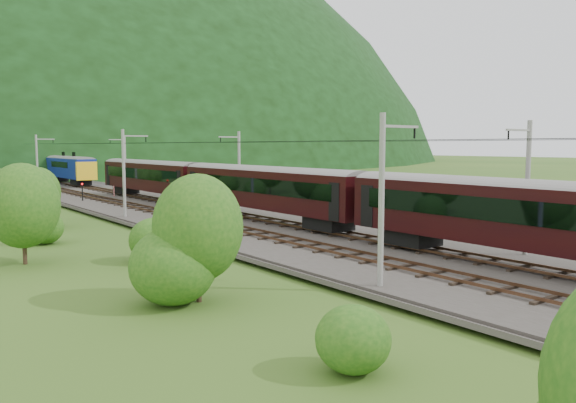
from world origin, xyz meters
TOP-DOWN VIEW (x-y plane):
  - ground at (0.00, 0.00)m, footprint 600.00×600.00m
  - railbed at (0.00, 10.00)m, footprint 14.00×220.00m
  - track_left at (-2.40, 10.00)m, footprint 2.40×220.00m
  - track_right at (2.40, 10.00)m, footprint 2.40×220.00m
  - catenary_left at (-6.12, 32.00)m, footprint 2.54×192.28m
  - catenary_right at (6.12, 32.00)m, footprint 2.54×192.28m
  - overhead_wires at (0.00, 10.00)m, footprint 4.83×198.00m
  - train at (2.40, 9.31)m, footprint 3.17×151.92m
  - hazard_post_near at (-0.73, 23.02)m, footprint 0.14×0.14m
  - hazard_post_far at (0.56, 53.48)m, footprint 0.14×0.14m
  - signal at (-4.64, 49.58)m, footprint 0.23×0.23m
  - vegetation_left at (-14.14, 20.88)m, footprint 12.55×146.54m
  - vegetation_right at (10.22, 18.16)m, footprint 4.21×91.02m

SIDE VIEW (x-z plane):
  - ground at x=0.00m, z-range 0.00..0.00m
  - railbed at x=0.00m, z-range 0.00..0.30m
  - track_left at x=-2.40m, z-range 0.24..0.51m
  - track_right at x=2.40m, z-range 0.24..0.51m
  - hazard_post_near at x=-0.73m, z-range 0.30..1.59m
  - hazard_post_far at x=0.56m, z-range 0.30..1.63m
  - vegetation_right at x=10.22m, z-range -0.12..2.56m
  - signal at x=-4.64m, z-range 0.48..2.60m
  - vegetation_left at x=-14.14m, z-range -0.74..5.69m
  - train at x=2.40m, z-range 0.96..6.48m
  - catenary_left at x=-6.12m, z-range 0.50..8.50m
  - catenary_right at x=6.12m, z-range 0.50..8.50m
  - overhead_wires at x=0.00m, z-range 7.08..7.12m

